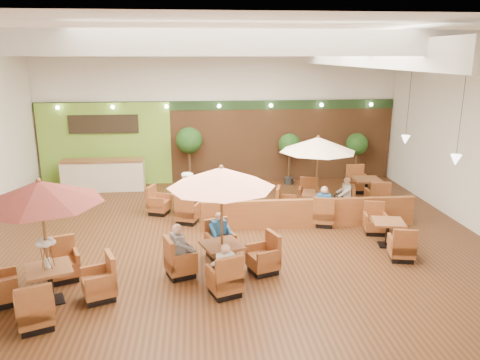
{
  "coord_description": "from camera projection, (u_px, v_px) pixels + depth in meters",
  "views": [
    {
      "loc": [
        -0.93,
        -12.28,
        4.96
      ],
      "look_at": [
        0.3,
        0.5,
        1.5
      ],
      "focal_mm": 35.0,
      "sensor_mm": 36.0,
      "label": 1
    }
  ],
  "objects": [
    {
      "name": "room",
      "position": [
        236.0,
        102.0,
        13.43
      ],
      "size": [
        14.04,
        14.0,
        5.52
      ],
      "color": "#381E0F",
      "rests_on": "ground"
    },
    {
      "name": "service_counter",
      "position": [
        104.0,
        175.0,
        17.52
      ],
      "size": [
        3.0,
        0.75,
        1.18
      ],
      "color": "beige",
      "rests_on": "ground"
    },
    {
      "name": "booth_divider",
      "position": [
        309.0,
        213.0,
        13.74
      ],
      "size": [
        6.33,
        0.2,
        0.88
      ],
      "primitive_type": "cube",
      "rotation": [
        0.0,
        0.0,
        -0.0
      ],
      "color": "brown",
      "rests_on": "ground"
    },
    {
      "name": "table_0",
      "position": [
        43.0,
        220.0,
        9.23
      ],
      "size": [
        2.76,
        2.76,
        2.65
      ],
      "rotation": [
        0.0,
        0.0,
        0.38
      ],
      "color": "brown",
      "rests_on": "ground"
    },
    {
      "name": "table_1",
      "position": [
        222.0,
        201.0,
        10.44
      ],
      "size": [
        2.71,
        2.71,
        2.62
      ],
      "rotation": [
        0.0,
        0.0,
        0.34
      ],
      "color": "brown",
      "rests_on": "ground"
    },
    {
      "name": "table_2",
      "position": [
        317.0,
        161.0,
        14.45
      ],
      "size": [
        2.63,
        2.63,
        2.57
      ],
      "rotation": [
        0.0,
        0.0,
        -0.27
      ],
      "color": "brown",
      "rests_on": "ground"
    },
    {
      "name": "table_3",
      "position": [
        188.0,
        201.0,
        14.99
      ],
      "size": [
        2.62,
        2.62,
        1.51
      ],
      "rotation": [
        0.0,
        0.0,
        -0.36
      ],
      "color": "brown",
      "rests_on": "ground"
    },
    {
      "name": "table_4",
      "position": [
        387.0,
        234.0,
        12.44
      ],
      "size": [
        0.94,
        2.47,
        0.89
      ],
      "rotation": [
        0.0,
        0.0,
        -0.2
      ],
      "color": "brown",
      "rests_on": "ground"
    },
    {
      "name": "table_5",
      "position": [
        366.0,
        190.0,
        16.31
      ],
      "size": [
        0.94,
        2.7,
        1.01
      ],
      "rotation": [
        0.0,
        0.0,
        -0.05
      ],
      "color": "brown",
      "rests_on": "ground"
    },
    {
      "name": "topiary_0",
      "position": [
        189.0,
        143.0,
        17.72
      ],
      "size": [
        0.99,
        0.99,
        2.31
      ],
      "color": "black",
      "rests_on": "ground"
    },
    {
      "name": "topiary_1",
      "position": [
        290.0,
        147.0,
        18.14
      ],
      "size": [
        0.86,
        0.86,
        2.01
      ],
      "color": "black",
      "rests_on": "ground"
    },
    {
      "name": "topiary_2",
      "position": [
        357.0,
        146.0,
        18.39
      ],
      "size": [
        0.85,
        0.85,
        1.98
      ],
      "color": "black",
      "rests_on": "ground"
    },
    {
      "name": "diner_0",
      "position": [
        225.0,
        263.0,
        9.79
      ],
      "size": [
        0.39,
        0.37,
        0.71
      ],
      "rotation": [
        0.0,
        0.0,
        0.39
      ],
      "color": "white",
      "rests_on": "ground"
    },
    {
      "name": "diner_1",
      "position": [
        220.0,
        230.0,
        11.63
      ],
      "size": [
        0.4,
        0.37,
        0.72
      ],
      "rotation": [
        0.0,
        0.0,
        3.54
      ],
      "color": "#2663A6",
      "rests_on": "ground"
    },
    {
      "name": "diner_2",
      "position": [
        180.0,
        245.0,
        10.61
      ],
      "size": [
        0.41,
        0.45,
        0.82
      ],
      "rotation": [
        0.0,
        0.0,
        5.03
      ],
      "color": "slate",
      "rests_on": "ground"
    },
    {
      "name": "diner_3",
      "position": [
        324.0,
        202.0,
        13.81
      ],
      "size": [
        0.42,
        0.37,
        0.77
      ],
      "rotation": [
        0.0,
        0.0,
        -0.27
      ],
      "color": "#2663A6",
      "rests_on": "ground"
    },
    {
      "name": "diner_4",
      "position": [
        345.0,
        192.0,
        14.8
      ],
      "size": [
        0.34,
        0.4,
        0.76
      ],
      "rotation": [
        0.0,
        0.0,
        1.42
      ],
      "color": "white",
      "rests_on": "ground"
    }
  ]
}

